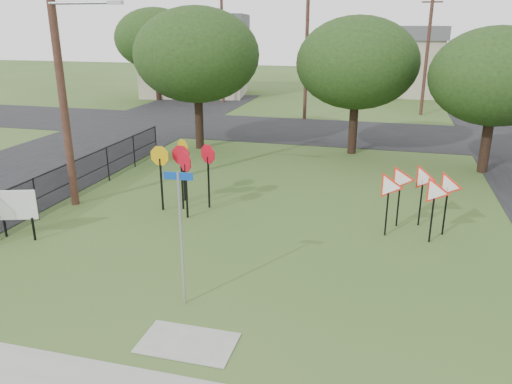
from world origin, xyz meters
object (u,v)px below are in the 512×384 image
street_name_sign (181,232)px  info_board (16,207)px  stop_sign_cluster (184,162)px  yield_sign_cluster (419,186)px

street_name_sign → info_board: (-6.44, 2.24, -0.81)m
stop_sign_cluster → info_board: (-3.98, -3.79, -0.72)m
street_name_sign → info_board: street_name_sign is taller
stop_sign_cluster → info_board: stop_sign_cluster is taller
stop_sign_cluster → yield_sign_cluster: 7.94m
info_board → street_name_sign: bearing=-19.2°
stop_sign_cluster → info_board: size_ratio=1.50×
yield_sign_cluster → info_board: 12.47m
stop_sign_cluster → yield_sign_cluster: (7.93, -0.14, -0.22)m
street_name_sign → stop_sign_cluster: (-2.47, 6.03, -0.10)m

